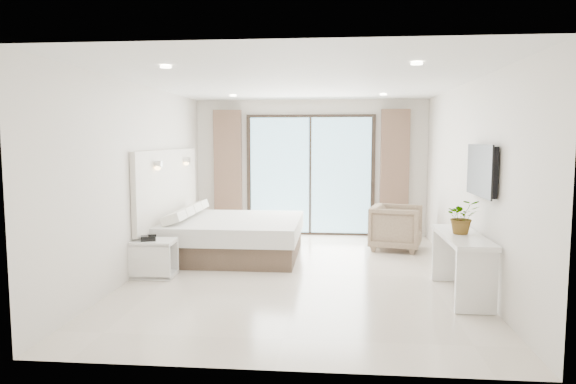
% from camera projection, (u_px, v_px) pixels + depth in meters
% --- Properties ---
extents(ground, '(6.20, 6.20, 0.00)m').
position_uv_depth(ground, '(300.00, 274.00, 7.34)').
color(ground, beige).
rests_on(ground, ground).
extents(room_shell, '(4.62, 6.22, 2.72)m').
position_uv_depth(room_shell, '(291.00, 161.00, 8.04)').
color(room_shell, silver).
rests_on(room_shell, ground).
extents(bed, '(2.21, 2.11, 0.76)m').
position_uv_depth(bed, '(232.00, 236.00, 8.47)').
color(bed, brown).
rests_on(bed, ground).
extents(nightstand, '(0.58, 0.48, 0.52)m').
position_uv_depth(nightstand, '(154.00, 258.00, 7.17)').
color(nightstand, white).
rests_on(nightstand, ground).
extents(phone, '(0.24, 0.21, 0.07)m').
position_uv_depth(phone, '(148.00, 238.00, 7.09)').
color(phone, black).
rests_on(phone, nightstand).
extents(console_desk, '(0.46, 1.49, 0.77)m').
position_uv_depth(console_desk, '(462.00, 252.00, 6.25)').
color(console_desk, white).
rests_on(console_desk, ground).
extents(plant, '(0.41, 0.45, 0.33)m').
position_uv_depth(plant, '(462.00, 220.00, 6.25)').
color(plant, '#33662D').
rests_on(plant, console_desk).
extents(armchair, '(0.95, 0.99, 0.86)m').
position_uv_depth(armchair, '(396.00, 225.00, 8.93)').
color(armchair, '#8C775B').
rests_on(armchair, ground).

